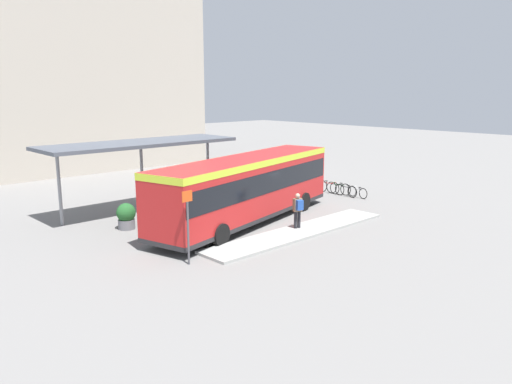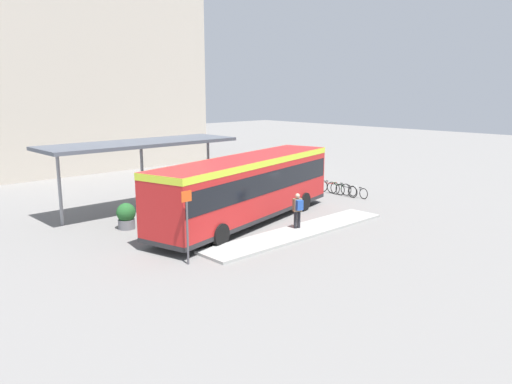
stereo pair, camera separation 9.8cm
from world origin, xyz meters
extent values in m
plane|color=slate|center=(0.00, 0.00, 0.00)|extent=(120.00, 120.00, 0.00)
cube|color=#9E9E99|center=(0.44, -3.01, 0.06)|extent=(10.42, 1.80, 0.12)
cube|color=red|center=(0.00, 0.00, 1.78)|extent=(12.35, 5.26, 2.86)
cube|color=#C6DB33|center=(0.00, 0.00, 3.06)|extent=(12.38, 5.28, 0.30)
cube|color=black|center=(0.00, 0.00, 2.12)|extent=(12.12, 5.23, 1.00)
cube|color=black|center=(5.86, 1.42, 2.12)|extent=(0.61, 2.23, 1.10)
cube|color=#28282B|center=(0.00, 0.00, 0.45)|extent=(12.36, 5.27, 0.20)
cylinder|color=black|center=(3.37, 2.04, 0.49)|extent=(1.02, 0.50, 0.98)
cylinder|color=black|center=(3.93, -0.27, 0.49)|extent=(1.02, 0.50, 0.98)
cylinder|color=black|center=(-3.93, 0.27, 0.49)|extent=(1.02, 0.50, 0.98)
cylinder|color=black|center=(-3.37, -2.04, 0.49)|extent=(1.02, 0.50, 0.98)
cylinder|color=#232328|center=(0.63, -2.62, 0.52)|extent=(0.15, 0.15, 0.80)
cylinder|color=#232328|center=(0.80, -2.68, 0.52)|extent=(0.15, 0.15, 0.80)
cube|color=#7A664C|center=(0.72, -2.65, 1.22)|extent=(0.45, 0.34, 0.60)
cube|color=#234CA3|center=(0.65, -2.84, 1.25)|extent=(0.35, 0.28, 0.46)
sphere|color=tan|center=(0.72, -2.65, 1.65)|extent=(0.22, 0.22, 0.22)
torus|color=black|center=(8.81, 0.08, 0.33)|extent=(0.15, 0.66, 0.66)
torus|color=black|center=(8.68, -0.80, 0.33)|extent=(0.15, 0.66, 0.66)
cylinder|color=silver|center=(8.75, -0.36, 0.54)|extent=(0.14, 0.70, 0.04)
cylinder|color=silver|center=(8.72, -0.52, 0.49)|extent=(0.04, 0.04, 0.32)
cube|color=black|center=(8.72, -0.52, 0.65)|extent=(0.10, 0.19, 0.04)
cylinder|color=silver|center=(8.80, -0.01, 0.62)|extent=(0.48, 0.11, 0.03)
torus|color=black|center=(8.54, 0.83, 0.35)|extent=(0.08, 0.72, 0.72)
torus|color=black|center=(8.50, -0.14, 0.35)|extent=(0.08, 0.72, 0.72)
cylinder|color=black|center=(8.52, 0.34, 0.59)|extent=(0.07, 0.76, 0.04)
cylinder|color=black|center=(8.51, 0.17, 0.53)|extent=(0.04, 0.04, 0.35)
cube|color=black|center=(8.51, 0.17, 0.70)|extent=(0.08, 0.18, 0.04)
cylinder|color=black|center=(8.53, 0.73, 0.67)|extent=(0.48, 0.05, 0.03)
torus|color=black|center=(8.65, 1.54, 0.36)|extent=(0.13, 0.74, 0.74)
torus|color=black|center=(8.76, 0.55, 0.36)|extent=(0.13, 0.74, 0.74)
cylinder|color=#287F3D|center=(8.71, 1.04, 0.61)|extent=(0.12, 0.78, 0.04)
cylinder|color=#287F3D|center=(8.73, 0.86, 0.55)|extent=(0.04, 0.04, 0.36)
cube|color=black|center=(8.73, 0.86, 0.73)|extent=(0.09, 0.19, 0.04)
cylinder|color=#287F3D|center=(8.66, 1.44, 0.69)|extent=(0.48, 0.08, 0.03)
torus|color=black|center=(8.57, 1.24, 0.37)|extent=(0.10, 0.75, 0.75)
torus|color=black|center=(8.65, 2.26, 0.37)|extent=(0.10, 0.75, 0.75)
cylinder|color=red|center=(8.61, 1.75, 0.62)|extent=(0.10, 0.80, 0.04)
cylinder|color=red|center=(8.62, 1.93, 0.56)|extent=(0.04, 0.04, 0.37)
cube|color=black|center=(8.62, 1.93, 0.74)|extent=(0.08, 0.18, 0.04)
cylinder|color=red|center=(8.58, 1.34, 0.71)|extent=(0.48, 0.07, 0.03)
cube|color=#4C515B|center=(-2.32, 5.78, 3.63)|extent=(10.52, 3.29, 0.18)
cylinder|color=gray|center=(-6.79, 5.78, 1.77)|extent=(0.16, 0.16, 3.54)
cylinder|color=gray|center=(2.15, 5.78, 1.77)|extent=(0.16, 0.16, 3.54)
cylinder|color=gray|center=(-2.32, 5.78, 1.77)|extent=(0.16, 0.16, 3.54)
cylinder|color=slate|center=(-4.87, 3.04, 0.23)|extent=(0.78, 0.78, 0.45)
sphere|color=#235B28|center=(-4.87, 3.04, 0.79)|extent=(0.89, 0.89, 0.89)
cylinder|color=#4C4C51|center=(-5.64, -2.92, 1.20)|extent=(0.08, 0.08, 2.40)
cube|color=#D84C19|center=(-5.64, -2.92, 2.60)|extent=(0.44, 0.03, 0.40)
cube|color=#B2A899|center=(2.42, 24.07, 7.06)|extent=(19.32, 10.63, 14.12)
camera|label=1|loc=(-16.03, -17.47, 6.40)|focal=35.00mm
camera|label=2|loc=(-15.96, -17.53, 6.40)|focal=35.00mm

